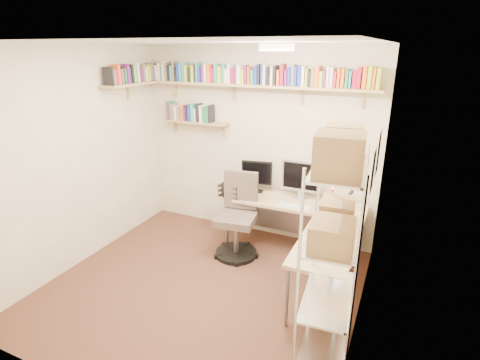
# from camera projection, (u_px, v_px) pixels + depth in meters

# --- Properties ---
(ground) EXTENTS (3.20, 3.20, 0.00)m
(ground) POSITION_uv_depth(u_px,v_px,m) (202.00, 287.00, 4.07)
(ground) COLOR #4D2A21
(ground) RESTS_ON ground
(room_shell) EXTENTS (3.24, 3.04, 2.52)m
(room_shell) POSITION_uv_depth(u_px,v_px,m) (197.00, 149.00, 3.55)
(room_shell) COLOR beige
(room_shell) RESTS_ON ground
(wall_shelves) EXTENTS (3.12, 1.09, 0.80)m
(wall_shelves) POSITION_uv_depth(u_px,v_px,m) (220.00, 84.00, 4.67)
(wall_shelves) COLOR tan
(wall_shelves) RESTS_ON ground
(corner_desk) EXTENTS (1.78, 1.70, 1.16)m
(corner_desk) POSITION_uv_depth(u_px,v_px,m) (292.00, 209.00, 4.41)
(corner_desk) COLOR #D6BD8B
(corner_desk) RESTS_ON ground
(office_chair) EXTENTS (0.55, 0.55, 1.04)m
(office_chair) POSITION_uv_depth(u_px,v_px,m) (238.00, 221.00, 4.60)
(office_chair) COLOR black
(office_chair) RESTS_ON ground
(wire_rack) EXTENTS (0.44, 0.80, 1.96)m
(wire_rack) POSITION_uv_depth(u_px,v_px,m) (336.00, 206.00, 2.60)
(wire_rack) COLOR silver
(wire_rack) RESTS_ON ground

